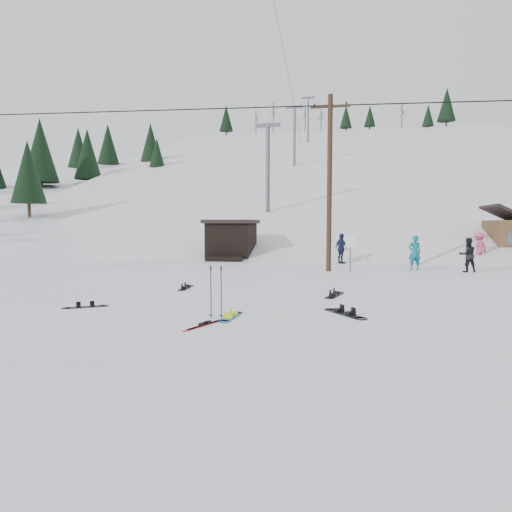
# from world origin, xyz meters

# --- Properties ---
(ground) EXTENTS (200.00, 200.00, 0.00)m
(ground) POSITION_xyz_m (0.00, 0.00, 0.00)
(ground) COLOR white
(ground) RESTS_ON ground
(ski_slope) EXTENTS (60.00, 85.24, 65.97)m
(ski_slope) POSITION_xyz_m (0.00, 55.00, -12.00)
(ski_slope) COLOR silver
(ski_slope) RESTS_ON ground
(ridge_left) EXTENTS (47.54, 95.03, 58.38)m
(ridge_left) POSITION_xyz_m (-36.00, 48.00, -11.00)
(ridge_left) COLOR white
(ridge_left) RESTS_ON ground
(treeline_left) EXTENTS (20.00, 64.00, 10.00)m
(treeline_left) POSITION_xyz_m (-34.00, 40.00, 0.00)
(treeline_left) COLOR black
(treeline_left) RESTS_ON ground
(treeline_crest) EXTENTS (50.00, 6.00, 10.00)m
(treeline_crest) POSITION_xyz_m (0.00, 86.00, 0.00)
(treeline_crest) COLOR black
(treeline_crest) RESTS_ON ski_slope
(utility_pole) EXTENTS (2.00, 0.26, 9.00)m
(utility_pole) POSITION_xyz_m (2.00, 14.00, 4.68)
(utility_pole) COLOR #3A2819
(utility_pole) RESTS_ON ground
(trail_sign) EXTENTS (0.50, 0.09, 1.85)m
(trail_sign) POSITION_xyz_m (3.10, 13.58, 1.27)
(trail_sign) COLOR #595B60
(trail_sign) RESTS_ON ground
(lift_hut) EXTENTS (3.40, 4.10, 2.75)m
(lift_hut) POSITION_xyz_m (-5.00, 20.94, 1.36)
(lift_hut) COLOR black
(lift_hut) RESTS_ON ground
(lift_tower_near) EXTENTS (2.20, 0.36, 8.00)m
(lift_tower_near) POSITION_xyz_m (-4.00, 30.00, 7.86)
(lift_tower_near) COLOR #595B60
(lift_tower_near) RESTS_ON ski_slope
(lift_tower_mid) EXTENTS (2.20, 0.36, 8.00)m
(lift_tower_mid) POSITION_xyz_m (-4.00, 50.00, 14.36)
(lift_tower_mid) COLOR #595B60
(lift_tower_mid) RESTS_ON ski_slope
(lift_tower_far) EXTENTS (2.20, 0.36, 8.00)m
(lift_tower_far) POSITION_xyz_m (-4.00, 70.00, 20.86)
(lift_tower_far) COLOR #595B60
(lift_tower_far) RESTS_ON ski_slope
(hero_snowboard) EXTENTS (0.34, 1.46, 0.10)m
(hero_snowboard) POSITION_xyz_m (-0.02, 1.58, 0.03)
(hero_snowboard) COLOR #174E97
(hero_snowboard) RESTS_ON ground
(hero_skis) EXTENTS (0.67, 1.57, 0.09)m
(hero_skis) POSITION_xyz_m (-0.39, 0.55, 0.02)
(hero_skis) COLOR red
(hero_skis) RESTS_ON ground
(ski_poles) EXTENTS (0.38, 0.10, 1.37)m
(ski_poles) POSITION_xyz_m (-0.38, 1.44, 0.70)
(ski_poles) COLOR black
(ski_poles) RESTS_ON ground
(board_scatter_a) EXTENTS (1.13, 0.82, 0.09)m
(board_scatter_a) POSITION_xyz_m (-4.57, 2.13, 0.02)
(board_scatter_a) COLOR black
(board_scatter_a) RESTS_ON ground
(board_scatter_b) EXTENTS (0.39, 1.53, 0.11)m
(board_scatter_b) POSITION_xyz_m (-3.07, 6.51, 0.03)
(board_scatter_b) COLOR black
(board_scatter_b) RESTS_ON ground
(board_scatter_d) EXTENTS (1.16, 1.45, 0.12)m
(board_scatter_d) POSITION_xyz_m (2.91, 2.58, 0.03)
(board_scatter_d) COLOR black
(board_scatter_d) RESTS_ON ground
(board_scatter_f) EXTENTS (0.62, 1.63, 0.12)m
(board_scatter_f) POSITION_xyz_m (2.55, 5.80, 0.03)
(board_scatter_f) COLOR black
(board_scatter_f) RESTS_ON ground
(skier_teal) EXTENTS (0.74, 0.56, 1.85)m
(skier_teal) POSITION_xyz_m (6.47, 15.61, 0.92)
(skier_teal) COLOR #0B6775
(skier_teal) RESTS_ON ground
(skier_dark) EXTENTS (0.94, 0.78, 1.75)m
(skier_dark) POSITION_xyz_m (8.95, 14.90, 0.87)
(skier_dark) COLOR black
(skier_dark) RESTS_ON ground
(skier_pink) EXTENTS (1.44, 1.28, 1.94)m
(skier_pink) POSITION_xyz_m (11.00, 20.78, 0.97)
(skier_pink) COLOR #D14973
(skier_pink) RESTS_ON ground
(skier_navy) EXTENTS (1.05, 1.13, 1.87)m
(skier_navy) POSITION_xyz_m (2.58, 18.74, 0.94)
(skier_navy) COLOR #1A2041
(skier_navy) RESTS_ON ground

